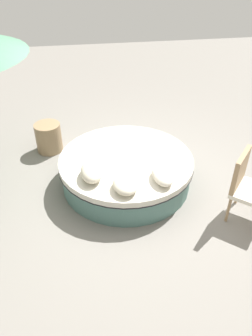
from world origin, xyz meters
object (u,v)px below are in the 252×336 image
throw_pillow_1 (125,184)px  patio_chair (247,183)px  round_bed (126,170)px  throw_pillow_2 (163,175)px  side_table (49,137)px  throw_pillow_0 (92,172)px

throw_pillow_1 → patio_chair: size_ratio=0.44×
throw_pillow_1 → round_bed: bearing=170.4°
round_bed → throw_pillow_1: size_ratio=4.69×
throw_pillow_2 → side_table: (-1.77, -1.63, -0.29)m
round_bed → patio_chair: bearing=56.4°
throw_pillow_1 → throw_pillow_2: size_ratio=0.91×
throw_pillow_1 → throw_pillow_2: (-0.12, 0.53, 0.00)m
throw_pillow_2 → throw_pillow_1: bearing=-77.4°
throw_pillow_1 → patio_chair: (0.24, 1.58, 0.01)m
round_bed → throw_pillow_2: (0.61, 0.41, 0.31)m
throw_pillow_2 → patio_chair: patio_chair is taller
round_bed → throw_pillow_0: throw_pillow_0 is taller
throw_pillow_0 → throw_pillow_1: 0.53m
round_bed → throw_pillow_0: size_ratio=4.22×
round_bed → throw_pillow_1: (0.72, -0.12, 0.31)m
round_bed → throw_pillow_2: 0.79m
round_bed → throw_pillow_2: throw_pillow_2 is taller
throw_pillow_0 → patio_chair: size_ratio=0.49×
round_bed → patio_chair: (0.97, 1.45, 0.32)m
throw_pillow_0 → patio_chair: (0.56, 1.99, -0.01)m
patio_chair → side_table: size_ratio=1.89×
throw_pillow_0 → patio_chair: 2.07m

